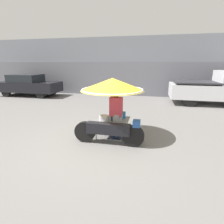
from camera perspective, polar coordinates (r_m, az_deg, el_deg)
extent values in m
plane|color=slate|center=(5.33, -4.56, -10.08)|extent=(36.00, 36.00, 0.00)
cube|color=gray|center=(13.85, 6.67, 14.49)|extent=(28.00, 2.00, 4.10)
cube|color=slate|center=(12.87, 6.07, 10.64)|extent=(23.80, 0.06, 2.40)
cylinder|color=black|center=(5.04, 6.88, -7.77)|extent=(0.63, 0.14, 0.63)
cylinder|color=black|center=(5.35, -8.81, -6.41)|extent=(0.63, 0.14, 0.63)
cube|color=black|center=(5.08, -1.22, -5.47)|extent=(1.28, 0.24, 0.32)
cube|color=#234C93|center=(4.89, 8.02, -3.75)|extent=(0.20, 0.24, 0.18)
cylinder|color=black|center=(5.88, 0.61, -4.49)|extent=(0.57, 0.14, 0.57)
cylinder|color=#515156|center=(5.27, 4.07, -6.96)|extent=(0.03, 0.03, 0.57)
cylinder|color=#515156|center=(5.90, 5.05, -4.45)|extent=(0.03, 0.03, 0.57)
cylinder|color=#515156|center=(5.46, -5.25, -6.17)|extent=(0.03, 0.03, 0.57)
cylinder|color=#515156|center=(6.07, -3.31, -3.84)|extent=(0.03, 0.03, 0.57)
cube|color=gray|center=(5.56, 0.11, -2.45)|extent=(1.05, 0.80, 0.02)
cylinder|color=#B2B2B7|center=(5.43, 0.11, 2.29)|extent=(0.03, 0.03, 0.92)
cone|color=yellow|center=(5.32, 0.12, 9.06)|extent=(1.92, 1.92, 0.37)
torus|color=white|center=(5.34, 0.12, 7.32)|extent=(1.87, 1.87, 0.05)
cylinder|color=silver|center=(5.45, -2.62, -1.92)|extent=(0.32, 0.32, 0.14)
cylinder|color=#939399|center=(5.37, 1.74, -1.69)|extent=(0.32, 0.32, 0.23)
cylinder|color=#1E6BB2|center=(5.68, 3.42, -0.95)|extent=(0.21, 0.21, 0.19)
cylinder|color=navy|center=(5.47, 0.37, -4.97)|extent=(0.14, 0.14, 0.76)
cylinder|color=navy|center=(5.44, 2.23, -5.11)|extent=(0.14, 0.14, 0.76)
cube|color=#C13847|center=(5.25, 1.34, 1.79)|extent=(0.38, 0.22, 0.57)
sphere|color=#A87A5B|center=(5.17, 1.37, 5.99)|extent=(0.21, 0.21, 0.21)
cylinder|color=black|center=(12.77, -22.29, 5.57)|extent=(0.65, 0.20, 0.65)
cylinder|color=black|center=(14.01, -18.85, 6.70)|extent=(0.65, 0.20, 0.65)
cylinder|color=black|center=(14.49, -31.28, 5.53)|extent=(0.65, 0.20, 0.65)
cylinder|color=black|center=(15.60, -27.54, 6.60)|extent=(0.65, 0.20, 0.65)
cube|color=black|center=(14.12, -25.33, 7.52)|extent=(4.40, 1.77, 0.69)
cube|color=#1E2328|center=(14.20, -26.34, 9.90)|extent=(2.11, 1.56, 0.52)
cylinder|color=black|center=(10.49, 24.10, 3.61)|extent=(0.73, 0.24, 0.73)
cylinder|color=black|center=(12.06, 22.65, 5.17)|extent=(0.73, 0.24, 0.73)
cube|color=silver|center=(11.60, 30.90, 5.79)|extent=(5.03, 1.90, 0.80)
cube|color=#2D2D33|center=(11.26, 26.36, 8.72)|extent=(2.62, 1.83, 0.08)
cylinder|color=gray|center=(15.79, -27.37, 5.92)|extent=(0.37, 0.37, 0.22)
sphere|color=#388442|center=(15.75, -27.54, 7.28)|extent=(0.63, 0.63, 0.63)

